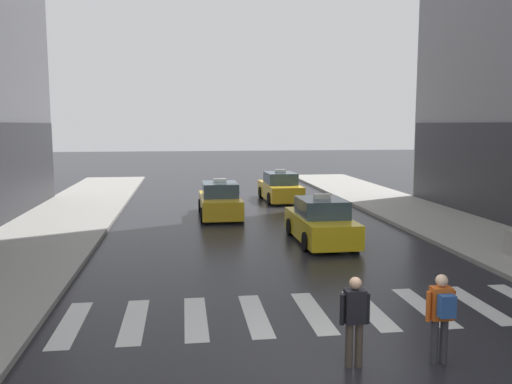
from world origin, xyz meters
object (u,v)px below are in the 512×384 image
at_px(taxi_second, 220,201).
at_px(taxi_third, 280,188).
at_px(pedestrian_plain_coat, 355,316).
at_px(pedestrian_with_backpack, 441,312).
at_px(taxi_lead, 321,223).

bearing_deg(taxi_second, taxi_third, 52.12).
bearing_deg(pedestrian_plain_coat, pedestrian_with_backpack, -3.16).
bearing_deg(taxi_second, taxi_lead, -61.08).
bearing_deg(pedestrian_with_backpack, pedestrian_plain_coat, 176.84).
relative_size(taxi_second, taxi_third, 0.99).
bearing_deg(taxi_lead, pedestrian_plain_coat, -101.39).
xyz_separation_m(taxi_lead, pedestrian_with_backpack, (-0.45, -10.16, 0.25)).
height_order(taxi_lead, taxi_third, same).
relative_size(taxi_lead, taxi_third, 0.99).
distance_m(taxi_lead, pedestrian_plain_coat, 10.28).
distance_m(taxi_lead, taxi_second, 6.84).
bearing_deg(pedestrian_with_backpack, taxi_second, 100.03).
distance_m(taxi_lead, taxi_third, 10.82).
xyz_separation_m(taxi_lead, taxi_second, (-3.31, 5.98, 0.00)).
distance_m(taxi_lead, pedestrian_with_backpack, 10.18).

